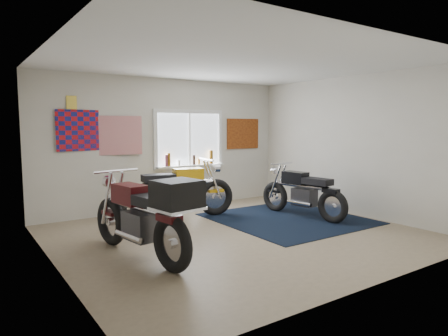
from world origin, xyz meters
TOP-DOWN VIEW (x-y plane):
  - ground at (0.00, 0.00)m, footprint 5.50×5.50m
  - room_shell at (0.00, 0.00)m, footprint 5.50×5.50m
  - navy_rug at (1.40, 0.34)m, footprint 2.52×2.62m
  - window_assembly at (0.50, 2.47)m, footprint 1.66×0.17m
  - oil_bottles at (0.50, 2.40)m, footprint 1.17×0.09m
  - flag_display at (-1.90, 2.48)m, footprint 1.60×0.10m
  - triumph_poster at (1.95, 2.48)m, footprint 0.90×0.03m
  - yellow_triumph at (-0.29, 1.50)m, footprint 2.21×0.69m
  - black_chrome_bike at (1.75, 0.32)m, footprint 0.60×1.97m
  - maroon_tourer at (-1.72, -0.33)m, footprint 0.83×2.22m

SIDE VIEW (x-z plane):
  - ground at x=0.00m, z-range 0.00..0.00m
  - navy_rug at x=1.40m, z-range 0.00..0.01m
  - black_chrome_bike at x=1.75m, z-range -0.06..0.95m
  - yellow_triumph at x=-0.29m, z-range -0.07..1.05m
  - maroon_tourer at x=-1.72m, z-range 0.02..1.15m
  - oil_bottles at x=0.50m, z-range 0.88..1.18m
  - window_assembly at x=0.50m, z-range 0.74..2.00m
  - triumph_poster at x=1.95m, z-range 1.20..1.90m
  - room_shell at x=0.00m, z-range -1.11..4.39m
  - flag_display at x=-1.90m, z-range 1.56..2.73m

